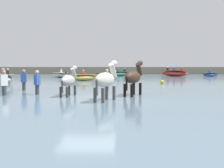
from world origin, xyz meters
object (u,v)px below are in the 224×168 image
at_px(horse_trailing_dark_bay, 133,78).
at_px(boat_distant_east, 175,73).
at_px(boat_distant_west, 4,79).
at_px(boat_mid_outer, 119,74).
at_px(person_onlooker_left, 107,81).
at_px(channel_buoy, 162,82).
at_px(person_wading_mid, 37,85).
at_px(boat_mid_channel, 61,75).
at_px(boat_near_starboard, 210,75).
at_px(boat_far_offshore, 84,77).
at_px(person_spectator_far, 4,86).
at_px(horse_flank_grey, 69,82).
at_px(person_wading_close, 24,82).
at_px(horse_lead_pinto, 106,81).

relative_size(horse_trailing_dark_bay, boat_distant_east, 0.56).
distance_m(boat_distant_west, boat_mid_outer, 17.62).
height_order(person_onlooker_left, channel_buoy, person_onlooker_left).
bearing_deg(boat_distant_west, person_onlooker_left, -26.06).
distance_m(person_onlooker_left, person_wading_mid, 5.18).
relative_size(boat_distant_west, person_wading_mid, 2.38).
height_order(boat_mid_channel, person_wading_mid, person_wading_mid).
height_order(boat_distant_west, boat_near_starboard, boat_distant_west).
distance_m(boat_mid_channel, person_wading_mid, 19.16).
bearing_deg(boat_far_offshore, channel_buoy, -31.91).
bearing_deg(boat_mid_outer, horse_trailing_dark_bay, -88.05).
distance_m(horse_trailing_dark_bay, boat_mid_channel, 20.84).
bearing_deg(person_spectator_far, boat_mid_channel, 94.69).
distance_m(boat_mid_channel, channel_buoy, 15.10).
height_order(horse_flank_grey, boat_distant_east, horse_flank_grey).
xyz_separation_m(boat_near_starboard, person_wading_close, (-17.73, -20.26, 0.22)).
height_order(person_spectator_far, person_wading_close, same).
height_order(horse_flank_grey, person_spectator_far, horse_flank_grey).
xyz_separation_m(boat_far_offshore, person_onlooker_left, (2.68, -8.51, 0.17)).
distance_m(person_onlooker_left, person_wading_close, 5.12).
bearing_deg(horse_trailing_dark_bay, boat_mid_channel, 112.25).
bearing_deg(horse_flank_grey, horse_trailing_dark_bay, 5.89).
height_order(horse_trailing_dark_bay, boat_near_starboard, horse_trailing_dark_bay).
relative_size(boat_mid_outer, channel_buoy, 5.26).
bearing_deg(boat_distant_west, person_wading_mid, -56.97).
relative_size(boat_near_starboard, person_wading_mid, 1.56).
height_order(boat_distant_east, boat_mid_channel, boat_distant_east).
bearing_deg(boat_distant_west, channel_buoy, -0.15).
xyz_separation_m(horse_lead_pinto, person_onlooker_left, (-0.26, 6.32, -0.36)).
bearing_deg(person_spectator_far, person_wading_mid, 17.34).
bearing_deg(person_onlooker_left, person_wading_mid, -129.91).
bearing_deg(horse_flank_grey, person_wading_mid, 158.24).
xyz_separation_m(boat_mid_outer, boat_far_offshore, (-3.37, -10.66, -0.02)).
bearing_deg(boat_distant_east, person_wading_close, -122.50).
xyz_separation_m(boat_mid_channel, person_onlooker_left, (6.39, -14.93, 0.17)).
relative_size(boat_mid_channel, person_wading_close, 1.71).
xyz_separation_m(boat_distant_west, boat_far_offshore, (5.99, 4.27, -0.09)).
distance_m(boat_mid_outer, person_wading_mid, 23.50).
xyz_separation_m(boat_mid_outer, boat_near_starboard, (12.23, -0.68, -0.08)).
distance_m(boat_near_starboard, person_spectator_far, 28.99).
height_order(boat_mid_outer, person_wading_close, person_wading_close).
bearing_deg(person_onlooker_left, boat_mid_channel, 113.18).
xyz_separation_m(horse_lead_pinto, boat_near_starboard, (12.67, 24.81, -0.59)).
bearing_deg(person_spectator_far, channel_buoy, 43.72).
distance_m(boat_distant_west, person_onlooker_left, 9.65).
xyz_separation_m(boat_distant_west, boat_mid_outer, (9.36, 14.93, -0.06)).
bearing_deg(boat_far_offshore, horse_lead_pinto, -78.82).
relative_size(boat_mid_outer, boat_near_starboard, 1.38).
bearing_deg(horse_lead_pinto, person_spectator_far, 159.61).
distance_m(horse_lead_pinto, person_onlooker_left, 6.34).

